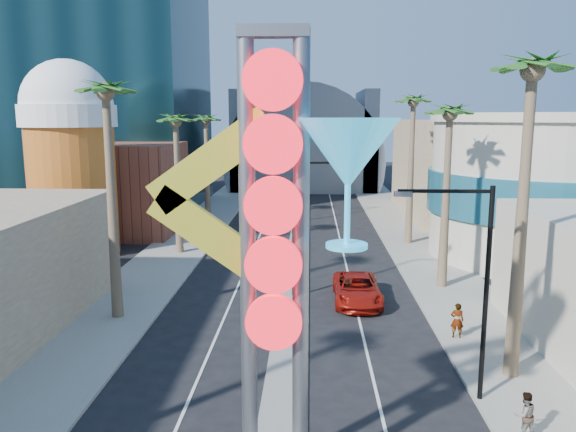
# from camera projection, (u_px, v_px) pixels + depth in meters

# --- Properties ---
(sidewalk_west) EXTENTS (5.00, 100.00, 0.15)m
(sidewalk_west) POSITION_uv_depth(u_px,v_px,m) (188.00, 239.00, 47.81)
(sidewalk_west) COLOR gray
(sidewalk_west) RESTS_ON ground
(sidewalk_east) EXTENTS (5.00, 100.00, 0.15)m
(sidewalk_east) POSITION_uv_depth(u_px,v_px,m) (412.00, 241.00, 47.06)
(sidewalk_east) COLOR gray
(sidewalk_east) RESTS_ON ground
(median) EXTENTS (1.60, 84.00, 0.15)m
(median) POSITION_uv_depth(u_px,v_px,m) (300.00, 233.00, 50.39)
(median) COLOR gray
(median) RESTS_ON ground
(brick_filler_west) EXTENTS (10.00, 10.00, 8.00)m
(brick_filler_west) POSITION_uv_depth(u_px,v_px,m) (122.00, 188.00, 50.34)
(brick_filler_west) COLOR brown
(brick_filler_west) RESTS_ON ground
(filler_east) EXTENTS (10.00, 20.00, 10.00)m
(filler_east) POSITION_uv_depth(u_px,v_px,m) (454.00, 168.00, 58.73)
(filler_east) COLOR #987962
(filler_east) RESTS_ON ground
(beer_mug) EXTENTS (7.00, 7.00, 14.50)m
(beer_mug) POSITION_uv_depth(u_px,v_px,m) (70.00, 151.00, 41.84)
(beer_mug) COLOR #BD5819
(beer_mug) RESTS_ON ground
(turquoise_building) EXTENTS (16.60, 16.60, 10.60)m
(turquoise_building) POSITION_uv_depth(u_px,v_px,m) (544.00, 187.00, 40.90)
(turquoise_building) COLOR #BDB6A0
(turquoise_building) RESTS_ON ground
(canopy) EXTENTS (22.00, 16.00, 22.00)m
(canopy) POSITION_uv_depth(u_px,v_px,m) (304.00, 158.00, 83.10)
(canopy) COLOR slate
(canopy) RESTS_ON ground
(neon_sign) EXTENTS (6.53, 2.60, 12.55)m
(neon_sign) POSITION_uv_depth(u_px,v_px,m) (305.00, 234.00, 14.62)
(neon_sign) COLOR gray
(neon_sign) RESTS_ON ground
(streetlight_0) EXTENTS (3.79, 0.25, 8.00)m
(streetlight_0) POSITION_uv_depth(u_px,v_px,m) (303.00, 214.00, 31.82)
(streetlight_0) COLOR black
(streetlight_0) RESTS_ON ground
(streetlight_1) EXTENTS (3.79, 0.25, 8.00)m
(streetlight_1) POSITION_uv_depth(u_px,v_px,m) (296.00, 173.00, 55.48)
(streetlight_1) COLOR black
(streetlight_1) RESTS_ON ground
(streetlight_2) EXTENTS (3.45, 0.25, 8.00)m
(streetlight_2) POSITION_uv_depth(u_px,v_px,m) (474.00, 275.00, 19.77)
(streetlight_2) COLOR black
(streetlight_2) RESTS_ON ground
(palm_1) EXTENTS (2.40, 2.40, 12.70)m
(palm_1) POSITION_uv_depth(u_px,v_px,m) (106.00, 106.00, 27.23)
(palm_1) COLOR brown
(palm_1) RESTS_ON ground
(palm_2) EXTENTS (2.40, 2.40, 11.20)m
(palm_2) POSITION_uv_depth(u_px,v_px,m) (176.00, 129.00, 41.24)
(palm_2) COLOR brown
(palm_2) RESTS_ON ground
(palm_3) EXTENTS (2.40, 2.40, 11.20)m
(palm_3) POSITION_uv_depth(u_px,v_px,m) (206.00, 126.00, 53.04)
(palm_3) COLOR brown
(palm_3) RESTS_ON ground
(palm_5) EXTENTS (2.40, 2.40, 13.20)m
(palm_5) POSITION_uv_depth(u_px,v_px,m) (531.00, 91.00, 20.53)
(palm_5) COLOR brown
(palm_5) RESTS_ON ground
(palm_6) EXTENTS (2.40, 2.40, 11.70)m
(palm_6) POSITION_uv_depth(u_px,v_px,m) (450.00, 124.00, 32.57)
(palm_6) COLOR brown
(palm_6) RESTS_ON ground
(palm_7) EXTENTS (2.40, 2.40, 12.70)m
(palm_7) POSITION_uv_depth(u_px,v_px,m) (413.00, 110.00, 44.22)
(palm_7) COLOR brown
(palm_7) RESTS_ON ground
(red_pickup) EXTENTS (2.57, 5.56, 1.54)m
(red_pickup) POSITION_uv_depth(u_px,v_px,m) (357.00, 289.00, 31.53)
(red_pickup) COLOR #9E140C
(red_pickup) RESTS_ON ground
(pedestrian_a) EXTENTS (0.66, 0.48, 1.67)m
(pedestrian_a) POSITION_uv_depth(u_px,v_px,m) (457.00, 320.00, 26.10)
(pedestrian_a) COLOR gray
(pedestrian_a) RESTS_ON sidewalk_east
(pedestrian_b) EXTENTS (0.85, 0.73, 1.53)m
(pedestrian_b) POSITION_uv_depth(u_px,v_px,m) (525.00, 415.00, 17.96)
(pedestrian_b) COLOR gray
(pedestrian_b) RESTS_ON sidewalk_east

